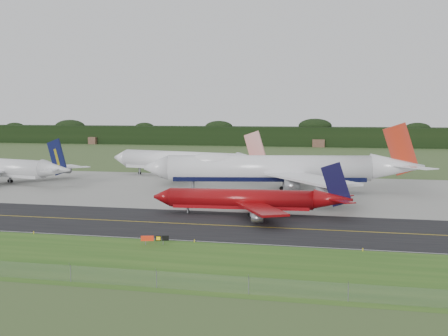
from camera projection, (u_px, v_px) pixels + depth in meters
ground at (209, 221)px, 127.32m from camera, size 600.00×600.00×0.00m
grass_verge at (148, 261)px, 93.47m from camera, size 400.00×30.00×0.01m
taxiway at (204, 225)px, 123.45m from camera, size 400.00×32.00×0.02m
apron at (256, 190)px, 176.65m from camera, size 400.00×78.00×0.01m
taxiway_centreline at (204, 224)px, 123.45m from camera, size 400.00×0.40×0.00m
taxiway_edge_line at (180, 240)px, 108.46m from camera, size 400.00×0.25×0.00m
perimeter_fence at (113, 276)px, 80.79m from camera, size 320.00×0.10×320.00m
horizon_treeline at (322, 138)px, 391.61m from camera, size 700.00×25.00×12.00m
jet_ba_747 at (279, 169)px, 170.74m from camera, size 76.56×62.51×19.35m
jet_red_737 at (252, 200)px, 134.83m from camera, size 43.58×35.46×11.76m
jet_navy_gold at (2, 168)px, 192.44m from camera, size 55.35×47.23×14.47m
jet_star_tail at (188, 162)px, 208.79m from camera, size 60.76×49.77×16.23m
taxiway_sign at (155, 238)px, 104.74m from camera, size 4.53×1.58×1.56m
edge_marker_left at (34, 233)px, 114.04m from camera, size 0.16×0.16×0.50m
edge_marker_center at (194, 241)px, 106.78m from camera, size 0.16×0.16×0.50m
edge_marker_right at (363, 250)px, 100.11m from camera, size 0.16×0.16×0.50m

